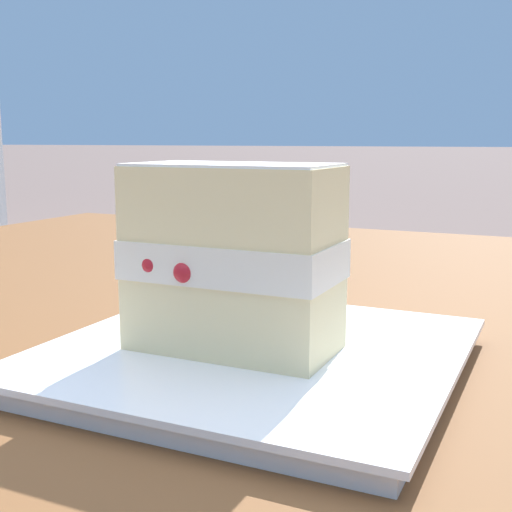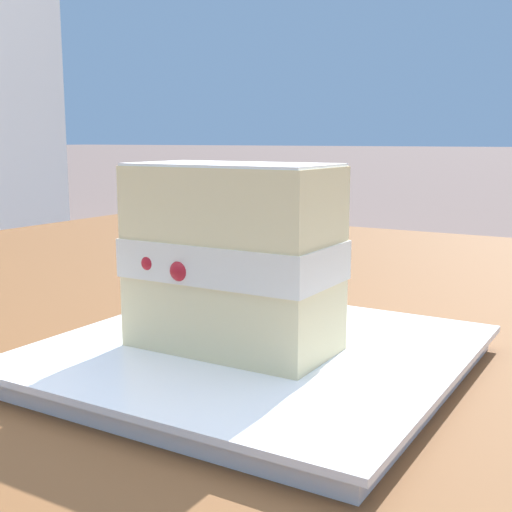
{
  "view_description": "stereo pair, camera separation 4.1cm",
  "coord_description": "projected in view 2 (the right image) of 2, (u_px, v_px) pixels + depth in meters",
  "views": [
    {
      "loc": [
        0.11,
        -0.51,
        0.88
      ],
      "look_at": [
        -0.06,
        -0.15,
        0.81
      ],
      "focal_mm": 47.05,
      "sensor_mm": 36.0,
      "label": 1
    },
    {
      "loc": [
        0.14,
        -0.5,
        0.88
      ],
      "look_at": [
        -0.06,
        -0.15,
        0.81
      ],
      "focal_mm": 47.05,
      "sensor_mm": 36.0,
      "label": 2
    }
  ],
  "objects": [
    {
      "name": "cake_slice",
      "position": [
        233.0,
        257.0,
        0.41
      ],
      "size": [
        0.13,
        0.08,
        0.11
      ],
      "color": "beige",
      "rests_on": "dessert_plate"
    },
    {
      "name": "patio_table",
      "position": [
        420.0,
        430.0,
        0.53
      ],
      "size": [
        1.5,
        1.08,
        0.73
      ],
      "color": "brown",
      "rests_on": "ground"
    },
    {
      "name": "dessert_plate",
      "position": [
        256.0,
        357.0,
        0.42
      ],
      "size": [
        0.25,
        0.25,
        0.02
      ],
      "color": "white",
      "rests_on": "patio_table"
    }
  ]
}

